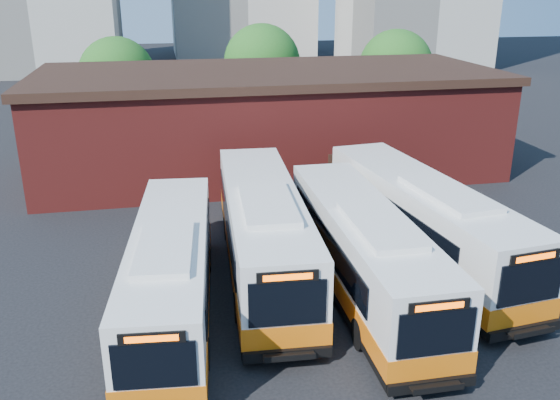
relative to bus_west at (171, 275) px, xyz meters
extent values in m
plane|color=black|center=(6.69, -2.35, -1.58)|extent=(220.00, 220.00, 0.00)
cube|color=silver|center=(0.00, 0.04, 0.23)|extent=(3.72, 12.42, 2.90)
cube|color=#D8640D|center=(0.00, 0.04, -0.61)|extent=(3.78, 12.47, 0.71)
cube|color=black|center=(0.00, 0.04, -1.12)|extent=(3.77, 12.46, 0.25)
cube|color=black|center=(-0.57, -6.08, 0.51)|extent=(2.21, 0.27, 1.38)
cube|color=black|center=(-0.57, -6.09, 1.36)|extent=(1.73, 0.22, 0.33)
cube|color=#FF5905|center=(-0.57, -6.13, 1.36)|extent=(1.37, 0.15, 0.18)
cube|color=black|center=(-1.28, 0.57, 0.51)|extent=(0.94, 9.50, 1.07)
cube|color=black|center=(1.36, 0.32, 0.51)|extent=(0.94, 9.50, 1.07)
cube|color=silver|center=(-0.14, -1.49, 1.79)|extent=(2.16, 4.43, 0.22)
cylinder|color=black|center=(-1.49, -3.30, -1.07)|extent=(0.42, 1.05, 1.02)
cylinder|color=black|center=(0.85, -3.52, -1.07)|extent=(0.42, 1.05, 1.02)
cylinder|color=black|center=(-0.87, 3.39, -1.07)|extent=(0.42, 1.05, 1.02)
cylinder|color=black|center=(1.48, 3.17, -1.07)|extent=(0.42, 1.05, 1.02)
cube|color=silver|center=(3.83, 2.75, 0.40)|extent=(3.62, 13.54, 3.18)
cube|color=#D8640D|center=(3.83, 2.75, -0.52)|extent=(3.67, 13.60, 0.78)
cube|color=black|center=(3.83, 2.75, -1.08)|extent=(3.66, 13.59, 0.28)
cube|color=black|center=(3.44, -3.98, 0.71)|extent=(2.42, 0.21, 1.51)
cube|color=black|center=(3.44, -3.99, 1.64)|extent=(1.90, 0.18, 0.36)
cube|color=#FF5905|center=(3.44, -4.03, 1.64)|extent=(1.51, 0.11, 0.20)
cube|color=black|center=(3.43, -4.04, -1.08)|extent=(2.85, 0.32, 0.36)
cube|color=black|center=(3.42, -4.30, -0.96)|extent=(1.64, 0.52, 0.07)
cube|color=black|center=(3.41, -4.50, -0.89)|extent=(1.62, 0.14, 0.20)
cube|color=black|center=(2.40, 3.28, 0.71)|extent=(0.66, 10.44, 1.17)
cube|color=black|center=(5.30, 3.11, 0.71)|extent=(0.66, 10.44, 1.17)
cube|color=silver|center=(3.73, 1.07, 2.11)|extent=(2.20, 4.79, 0.25)
cylinder|color=black|center=(2.32, -0.97, -1.02)|extent=(0.42, 1.14, 1.12)
cylinder|color=black|center=(4.90, -1.12, -1.02)|extent=(0.42, 1.14, 1.12)
cylinder|color=black|center=(2.75, 6.39, -1.02)|extent=(0.42, 1.14, 1.12)
cylinder|color=black|center=(5.32, 6.24, -1.02)|extent=(0.42, 1.14, 1.12)
cube|color=silver|center=(7.29, 0.19, 0.31)|extent=(2.78, 12.81, 3.04)
cube|color=#D8640D|center=(7.29, 0.19, -0.57)|extent=(2.84, 12.86, 0.75)
cube|color=black|center=(7.29, 0.19, -1.10)|extent=(2.83, 12.85, 0.27)
cube|color=black|center=(7.26, -6.24, 0.61)|extent=(2.31, 0.08, 1.44)
cube|color=black|center=(7.26, -6.25, 1.49)|extent=(1.81, 0.07, 0.34)
cube|color=#FF5905|center=(7.26, -6.28, 1.49)|extent=(1.44, 0.03, 0.19)
cube|color=black|center=(7.26, -6.30, -1.10)|extent=(2.72, 0.16, 0.34)
cube|color=black|center=(7.26, -6.55, -0.99)|extent=(1.55, 0.41, 0.06)
cube|color=black|center=(7.25, -6.74, -0.92)|extent=(1.55, 0.05, 0.19)
cube|color=black|center=(5.90, 0.63, 0.61)|extent=(0.10, 9.98, 1.12)
cube|color=black|center=(8.68, 0.61, 0.61)|extent=(0.10, 9.98, 1.12)
cube|color=silver|center=(7.28, -1.41, 1.94)|extent=(1.87, 4.49, 0.23)
cylinder|color=black|center=(6.04, -3.43, -1.04)|extent=(0.35, 1.07, 1.07)
cylinder|color=black|center=(8.50, -3.44, -1.04)|extent=(0.35, 1.07, 1.07)
cylinder|color=black|center=(6.07, 3.61, -1.04)|extent=(0.35, 1.07, 1.07)
cylinder|color=black|center=(8.54, 3.60, -1.04)|extent=(0.35, 1.07, 1.07)
cube|color=silver|center=(10.75, 2.49, 0.40)|extent=(4.37, 13.62, 3.18)
cube|color=#D8640D|center=(10.75, 2.49, -0.52)|extent=(4.44, 13.69, 0.78)
cube|color=black|center=(10.75, 2.49, -1.08)|extent=(4.42, 13.67, 0.28)
cube|color=black|center=(11.52, -4.19, 0.71)|extent=(2.41, 0.35, 1.51)
cube|color=black|center=(11.53, -4.20, 1.63)|extent=(1.89, 0.29, 0.36)
cube|color=#FF5905|center=(11.53, -4.24, 1.63)|extent=(1.50, 0.20, 0.20)
cube|color=black|center=(11.53, -4.25, -1.08)|extent=(2.84, 0.48, 0.36)
cube|color=black|center=(11.56, -4.51, -0.96)|extent=(1.66, 0.61, 0.07)
cube|color=black|center=(11.58, -4.71, -0.89)|extent=(1.61, 0.23, 0.20)
cube|color=black|center=(9.25, 2.77, 0.71)|extent=(1.26, 10.38, 1.17)
cube|color=black|center=(12.14, 3.10, 0.71)|extent=(1.26, 10.38, 1.17)
cube|color=silver|center=(10.94, 0.83, 2.10)|extent=(2.46, 4.88, 0.25)
cylinder|color=black|center=(9.91, -1.42, -1.02)|extent=(0.48, 1.15, 1.12)
cylinder|color=black|center=(12.46, -1.13, -1.02)|extent=(0.48, 1.15, 1.12)
cylinder|color=black|center=(9.05, 5.89, -1.02)|extent=(0.48, 1.15, 1.12)
cylinder|color=black|center=(11.61, 6.19, -1.02)|extent=(0.48, 1.15, 1.12)
imported|color=#121434|center=(8.20, -4.35, -0.72)|extent=(0.55, 0.71, 1.71)
cube|color=maroon|center=(6.69, 17.65, 1.42)|extent=(28.00, 12.00, 6.00)
cube|color=black|center=(6.69, 17.65, 4.57)|extent=(28.60, 12.60, 0.50)
cube|color=black|center=(9.69, 11.62, -0.38)|extent=(1.20, 0.08, 2.40)
cylinder|color=#382314|center=(-3.31, 29.65, -0.23)|extent=(0.36, 0.36, 2.70)
sphere|color=#175016|center=(-3.31, 29.65, 3.07)|extent=(6.00, 6.00, 6.00)
cylinder|color=#382314|center=(8.69, 31.65, -0.10)|extent=(0.36, 0.36, 2.95)
sphere|color=#175016|center=(8.69, 31.65, 3.51)|extent=(6.56, 6.56, 6.56)
cylinder|color=#382314|center=(19.69, 28.65, -0.17)|extent=(0.36, 0.36, 2.81)
sphere|color=#175016|center=(19.69, 28.65, 3.26)|extent=(6.24, 6.24, 6.24)
camera|label=1|loc=(0.12, -19.49, 9.89)|focal=38.00mm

